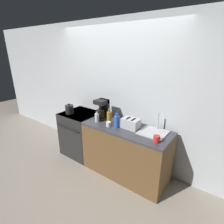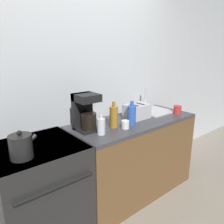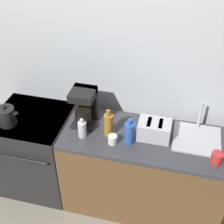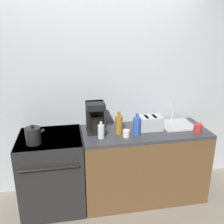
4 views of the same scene
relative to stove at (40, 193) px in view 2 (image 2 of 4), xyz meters
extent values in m
cube|color=silver|center=(0.57, 0.38, 0.84)|extent=(8.00, 0.05, 2.60)
cube|color=black|center=(0.00, 0.00, -0.01)|extent=(0.70, 0.65, 0.89)
cube|color=black|center=(0.00, 0.00, 0.42)|extent=(0.69, 0.64, 0.02)
cylinder|color=black|center=(-0.16, -0.14, 0.43)|extent=(0.21, 0.21, 0.01)
cylinder|color=black|center=(0.16, -0.14, 0.43)|extent=(0.21, 0.21, 0.01)
cylinder|color=black|center=(-0.16, 0.14, 0.43)|extent=(0.21, 0.21, 0.01)
cylinder|color=black|center=(0.16, 0.14, 0.43)|extent=(0.21, 0.21, 0.01)
cylinder|color=black|center=(0.00, -0.35, 0.24)|extent=(0.60, 0.02, 0.02)
cube|color=brown|center=(1.09, -0.02, -0.03)|extent=(1.47, 0.62, 0.86)
cube|color=#38383D|center=(1.09, -0.02, 0.42)|extent=(1.47, 0.62, 0.04)
cylinder|color=black|center=(-0.15, -0.14, 0.52)|extent=(0.16, 0.16, 0.17)
sphere|color=black|center=(-0.15, -0.14, 0.62)|extent=(0.03, 0.03, 0.03)
cylinder|color=black|center=(-0.07, -0.14, 0.56)|extent=(0.09, 0.03, 0.08)
cube|color=#BCBCC1|center=(1.16, 0.01, 0.51)|extent=(0.28, 0.19, 0.16)
cube|color=black|center=(1.11, 0.01, 0.59)|extent=(0.03, 0.13, 0.01)
cube|color=black|center=(1.21, 0.01, 0.59)|extent=(0.03, 0.13, 0.01)
cube|color=black|center=(0.52, 0.04, 0.44)|extent=(0.21, 0.22, 0.02)
cube|color=black|center=(0.52, 0.12, 0.61)|extent=(0.21, 0.06, 0.35)
cube|color=black|center=(0.52, 0.04, 0.75)|extent=(0.21, 0.22, 0.07)
cylinder|color=black|center=(0.52, 0.01, 0.53)|extent=(0.14, 0.14, 0.16)
cube|color=#B7B7BC|center=(1.52, 0.06, 0.44)|extent=(0.40, 0.38, 0.01)
cylinder|color=silver|center=(1.52, 0.21, 0.57)|extent=(0.02, 0.02, 0.28)
cylinder|color=#9E6B23|center=(0.77, -0.05, 0.54)|extent=(0.08, 0.08, 0.21)
cylinder|color=#9E6B23|center=(0.77, -0.05, 0.67)|extent=(0.03, 0.03, 0.05)
cylinder|color=#2D56B7|center=(0.96, -0.11, 0.53)|extent=(0.09, 0.09, 0.20)
cylinder|color=#2D56B7|center=(0.96, -0.11, 0.66)|extent=(0.03, 0.03, 0.05)
cylinder|color=silver|center=(0.56, -0.13, 0.51)|extent=(0.07, 0.07, 0.15)
cylinder|color=silver|center=(0.56, -0.13, 0.60)|extent=(0.03, 0.03, 0.04)
cylinder|color=white|center=(0.83, -0.16, 0.47)|extent=(0.08, 0.08, 0.08)
cylinder|color=red|center=(1.68, -0.17, 0.48)|extent=(0.09, 0.09, 0.10)
camera|label=1|loc=(2.45, -2.22, 1.64)|focal=28.00mm
camera|label=2|loc=(-0.55, -1.63, 1.17)|focal=35.00mm
camera|label=3|loc=(1.29, -2.02, 2.26)|focal=50.00mm
camera|label=4|loc=(0.22, -2.60, 1.58)|focal=40.00mm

